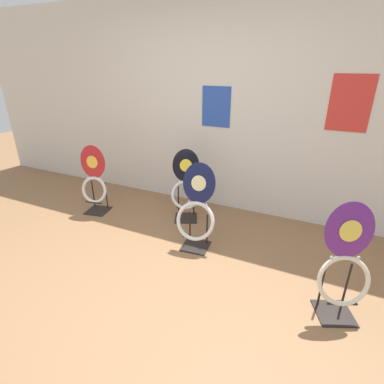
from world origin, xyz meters
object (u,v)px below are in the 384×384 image
(toilet_seat_display_purple_note, at_px, (345,263))
(toilet_seat_display_navy_moon, at_px, (196,213))
(toilet_seat_display_jazz_black, at_px, (186,186))
(toilet_seat_display_crimson_swirl, at_px, (94,183))

(toilet_seat_display_purple_note, relative_size, toilet_seat_display_navy_moon, 1.04)
(toilet_seat_display_jazz_black, relative_size, toilet_seat_display_crimson_swirl, 0.97)
(toilet_seat_display_crimson_swirl, bearing_deg, toilet_seat_display_navy_moon, -7.36)
(toilet_seat_display_jazz_black, bearing_deg, toilet_seat_display_purple_note, -27.92)
(toilet_seat_display_navy_moon, bearing_deg, toilet_seat_display_purple_note, -15.83)
(toilet_seat_display_jazz_black, relative_size, toilet_seat_display_navy_moon, 0.95)
(toilet_seat_display_purple_note, height_order, toilet_seat_display_crimson_swirl, toilet_seat_display_purple_note)
(toilet_seat_display_crimson_swirl, bearing_deg, toilet_seat_display_purple_note, -11.44)
(toilet_seat_display_navy_moon, bearing_deg, toilet_seat_display_crimson_swirl, 172.64)
(toilet_seat_display_purple_note, distance_m, toilet_seat_display_crimson_swirl, 2.99)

